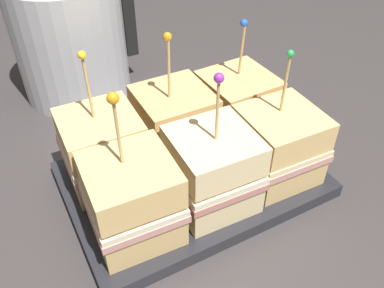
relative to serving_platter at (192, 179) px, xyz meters
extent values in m
plane|color=#383333|center=(0.00, 0.00, -0.01)|extent=(6.00, 6.00, 0.00)
cube|color=#232328|center=(0.00, 0.00, 0.00)|extent=(0.31, 0.22, 0.01)
cube|color=#232328|center=(0.00, 0.00, 0.00)|extent=(0.31, 0.22, 0.01)
cube|color=tan|center=(-0.10, -0.05, 0.03)|extent=(0.09, 0.09, 0.04)
cube|color=tan|center=(-0.10, -0.05, 0.05)|extent=(0.10, 0.10, 0.01)
cube|color=beige|center=(-0.10, -0.05, 0.06)|extent=(0.09, 0.09, 0.01)
cylinder|color=red|center=(-0.10, -0.06, 0.07)|extent=(0.05, 0.05, 0.00)
cube|color=#E0B771|center=(-0.10, -0.05, 0.09)|extent=(0.09, 0.09, 0.04)
cylinder|color=tan|center=(-0.10, -0.04, 0.14)|extent=(0.00, 0.00, 0.09)
sphere|color=orange|center=(-0.10, -0.04, 0.18)|extent=(0.01, 0.01, 0.01)
cube|color=beige|center=(0.00, -0.05, 0.03)|extent=(0.09, 0.09, 0.04)
cube|color=tan|center=(0.00, -0.05, 0.05)|extent=(0.10, 0.10, 0.01)
cube|color=beige|center=(0.00, -0.05, 0.06)|extent=(0.09, 0.09, 0.01)
cylinder|color=red|center=(0.00, -0.06, 0.07)|extent=(0.05, 0.05, 0.00)
cube|color=beige|center=(0.00, -0.05, 0.09)|extent=(0.09, 0.09, 0.04)
cylinder|color=tan|center=(0.00, -0.05, 0.14)|extent=(0.00, 0.00, 0.08)
sphere|color=purple|center=(0.00, -0.05, 0.18)|extent=(0.01, 0.01, 0.01)
cube|color=tan|center=(0.09, -0.05, 0.03)|extent=(0.09, 0.09, 0.04)
cube|color=tan|center=(0.09, -0.05, 0.05)|extent=(0.10, 0.10, 0.01)
cube|color=beige|center=(0.09, -0.05, 0.06)|extent=(0.09, 0.09, 0.01)
cube|color=#E0B771|center=(0.09, -0.05, 0.08)|extent=(0.09, 0.09, 0.04)
cylinder|color=tan|center=(0.10, -0.04, 0.13)|extent=(0.00, 0.00, 0.08)
sphere|color=green|center=(0.10, -0.04, 0.17)|extent=(0.01, 0.01, 0.01)
cube|color=tan|center=(-0.10, 0.05, 0.03)|extent=(0.09, 0.09, 0.04)
cube|color=tan|center=(-0.10, 0.05, 0.05)|extent=(0.10, 0.10, 0.01)
cube|color=beige|center=(-0.10, 0.05, 0.06)|extent=(0.09, 0.09, 0.01)
cube|color=#E0B771|center=(-0.10, 0.05, 0.08)|extent=(0.09, 0.09, 0.04)
cylinder|color=tan|center=(-0.10, 0.05, 0.13)|extent=(0.00, 0.01, 0.09)
sphere|color=yellow|center=(-0.10, 0.05, 0.18)|extent=(0.01, 0.01, 0.01)
cube|color=tan|center=(0.00, 0.05, 0.03)|extent=(0.09, 0.09, 0.04)
cube|color=#B26B60|center=(0.00, 0.05, 0.05)|extent=(0.09, 0.09, 0.01)
cube|color=beige|center=(0.00, 0.05, 0.06)|extent=(0.09, 0.09, 0.01)
cylinder|color=red|center=(0.00, 0.03, 0.07)|extent=(0.07, 0.07, 0.00)
cube|color=tan|center=(0.00, 0.05, 0.09)|extent=(0.09, 0.09, 0.04)
cylinder|color=tan|center=(-0.01, 0.04, 0.14)|extent=(0.00, 0.01, 0.09)
sphere|color=orange|center=(-0.01, 0.04, 0.18)|extent=(0.01, 0.01, 0.01)
cube|color=tan|center=(0.10, 0.05, 0.03)|extent=(0.09, 0.09, 0.04)
cube|color=tan|center=(0.10, 0.05, 0.05)|extent=(0.10, 0.10, 0.01)
cube|color=beige|center=(0.10, 0.05, 0.06)|extent=(0.09, 0.09, 0.01)
cube|color=tan|center=(0.10, 0.05, 0.08)|extent=(0.09, 0.09, 0.04)
cylinder|color=tan|center=(0.10, 0.05, 0.13)|extent=(0.00, 0.01, 0.08)
sphere|color=blue|center=(0.10, 0.05, 0.17)|extent=(0.01, 0.01, 0.01)
cylinder|color=#B7BABF|center=(-0.06, 0.30, 0.08)|extent=(0.17, 0.17, 0.19)
cube|color=black|center=(0.04, 0.30, 0.09)|extent=(0.02, 0.02, 0.11)
camera|label=1|loc=(-0.18, -0.33, 0.37)|focal=38.00mm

